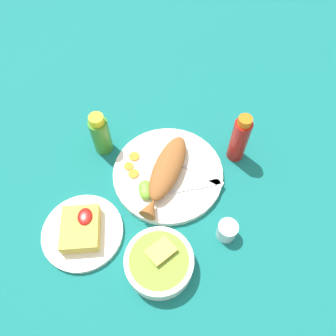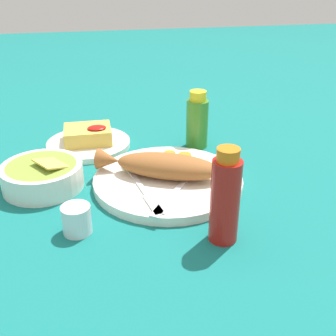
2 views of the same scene
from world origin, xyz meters
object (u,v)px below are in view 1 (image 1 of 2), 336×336
salt_cup (227,231)px  guacamole_bowl (159,262)px  fried_fish (166,171)px  fork_far (191,188)px  hot_sauce_bottle_green (101,134)px  fork_near (196,172)px  side_plate_fries (83,232)px  hot_sauce_bottle_red (239,139)px  main_plate (168,173)px

salt_cup → guacamole_bowl: size_ratio=0.31×
fried_fish → fork_far: size_ratio=1.38×
hot_sauce_bottle_green → guacamole_bowl: 0.38m
fork_near → side_plate_fries: 0.33m
fried_fish → guacamole_bowl: 0.24m
fork_near → fork_far: size_ratio=0.86×
fried_fish → fork_far: bearing=-99.3°
fried_fish → hot_sauce_bottle_green: bearing=80.1°
guacamole_bowl → salt_cup: bearing=-69.0°
fried_fish → hot_sauce_bottle_red: size_ratio=1.57×
fork_near → salt_cup: size_ratio=3.19×
main_plate → hot_sauce_bottle_red: 0.21m
hot_sauce_bottle_red → fork_near: bearing=116.7°
fried_fish → side_plate_fries: size_ratio=1.27×
main_plate → hot_sauce_bottle_green: bearing=59.1°
fork_far → guacamole_bowl: bearing=-127.1°
fried_fish → side_plate_fries: (-0.14, 0.22, -0.04)m
fork_near → hot_sauce_bottle_green: size_ratio=1.15×
fork_near → fork_far: same height
fork_far → main_plate: bearing=126.5°
guacamole_bowl → hot_sauce_bottle_green: bearing=21.5°
salt_cup → side_plate_fries: size_ratio=0.25×
hot_sauce_bottle_red → salt_cup: hot_sauce_bottle_red is taller
hot_sauce_bottle_red → guacamole_bowl: bearing=141.8°
hot_sauce_bottle_red → side_plate_fries: hot_sauce_bottle_red is taller
fork_near → hot_sauce_bottle_red: 0.14m
fork_far → hot_sauce_bottle_red: size_ratio=1.14×
fork_near → hot_sauce_bottle_red: size_ratio=0.98×
hot_sauce_bottle_green → side_plate_fries: 0.27m
fork_near → salt_cup: bearing=-37.5°
fork_near → guacamole_bowl: (-0.24, 0.12, 0.01)m
main_plate → guacamole_bowl: bearing=170.9°
main_plate → hot_sauce_bottle_green: 0.21m
fork_near → fork_far: bearing=-76.7°
main_plate → fried_fish: (-0.01, 0.01, 0.03)m
main_plate → fried_fish: size_ratio=1.18×
hot_sauce_bottle_red → hot_sauce_bottle_green: 0.38m
side_plate_fries → salt_cup: bearing=-94.7°
guacamole_bowl → fork_near: bearing=-26.0°
fork_near → side_plate_fries: fork_near is taller
fried_fish → salt_cup: 0.22m
main_plate → fork_near: fork_near is taller
main_plate → fork_far: 0.08m
main_plate → fork_near: 0.08m
main_plate → fork_far: size_ratio=1.63×
fork_far → hot_sauce_bottle_green: 0.29m
fork_far → guacamole_bowl: guacamole_bowl is taller
main_plate → salt_cup: salt_cup is taller
hot_sauce_bottle_red → salt_cup: (-0.23, 0.07, -0.06)m
fork_far → side_plate_fries: fork_far is taller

